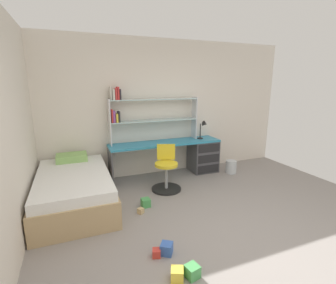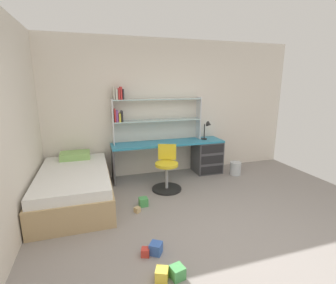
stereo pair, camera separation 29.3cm
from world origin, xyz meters
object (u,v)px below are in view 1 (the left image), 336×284
object	(u,v)px
swivel_chair	(166,172)
toy_block_red_4	(156,253)
toy_block_natural_0	(141,211)
toy_block_yellow_3	(177,274)
bed_platform	(74,189)
bookshelf_hutch	(143,111)
toy_block_blue_1	(167,249)
toy_block_green_5	(192,271)
desk	(193,154)
waste_bin	(231,167)
toy_block_green_2	(146,203)
desk_lamp	(204,127)

from	to	relation	value
swivel_chair	toy_block_red_4	xyz separation A→B (m)	(-0.74, -1.60, -0.26)
toy_block_natural_0	toy_block_yellow_3	bearing A→B (deg)	-90.33
swivel_chair	bed_platform	world-z (taller)	swivel_chair
bookshelf_hutch	swivel_chair	xyz separation A→B (m)	(0.18, -0.74, -1.01)
toy_block_blue_1	toy_block_red_4	distance (m)	0.12
toy_block_red_4	toy_block_green_5	bearing A→B (deg)	-60.46
bed_platform	toy_block_blue_1	bearing A→B (deg)	-59.97
desk	bookshelf_hutch	world-z (taller)	bookshelf_hutch
toy_block_green_5	waste_bin	bearing A→B (deg)	47.70
desk	toy_block_blue_1	world-z (taller)	desk
desk	toy_block_yellow_3	distance (m)	3.00
desk	bookshelf_hutch	xyz separation A→B (m)	(-1.00, 0.14, 0.92)
waste_bin	toy_block_green_5	distance (m)	3.06
toy_block_blue_1	toy_block_natural_0	bearing A→B (deg)	92.00
desk	toy_block_green_5	distance (m)	2.95
bed_platform	toy_block_green_5	world-z (taller)	bed_platform
waste_bin	toy_block_blue_1	xyz separation A→B (m)	(-2.16, -1.86, -0.07)
toy_block_natural_0	toy_block_green_5	xyz separation A→B (m)	(0.14, -1.35, 0.02)
toy_block_yellow_3	toy_block_green_2	bearing A→B (deg)	84.91
bed_platform	waste_bin	world-z (taller)	bed_platform
waste_bin	toy_block_yellow_3	size ratio (longest dim) A/B	2.24
desk	toy_block_blue_1	bearing A→B (deg)	-123.19
swivel_chair	toy_block_blue_1	world-z (taller)	swivel_chair
swivel_chair	toy_block_natural_0	size ratio (longest dim) A/B	10.14
bookshelf_hutch	toy_block_yellow_3	xyz separation A→B (m)	(-0.48, -2.72, -1.26)
desk	swivel_chair	distance (m)	1.03
toy_block_natural_0	toy_block_green_2	distance (m)	0.21
toy_block_yellow_3	toy_block_red_4	size ratio (longest dim) A/B	1.35
toy_block_natural_0	toy_block_red_4	world-z (taller)	toy_block_red_4
bed_platform	toy_block_natural_0	world-z (taller)	bed_platform
bed_platform	waste_bin	distance (m)	3.08
bed_platform	toy_block_red_4	distance (m)	1.76
toy_block_green_2	toy_block_yellow_3	world-z (taller)	toy_block_green_2
toy_block_green_2	toy_block_red_4	size ratio (longest dim) A/B	1.44
desk	toy_block_green_2	distance (m)	1.77
desk	toy_block_green_2	size ratio (longest dim) A/B	17.48
desk_lamp	toy_block_blue_1	distance (m)	2.90
bookshelf_hutch	waste_bin	bearing A→B (deg)	-15.67
bed_platform	swivel_chair	bearing A→B (deg)	1.68
waste_bin	toy_block_green_5	size ratio (longest dim) A/B	2.14
toy_block_yellow_3	toy_block_red_4	bearing A→B (deg)	101.63
bed_platform	toy_block_green_2	size ratio (longest dim) A/B	14.43
bookshelf_hutch	toy_block_blue_1	xyz separation A→B (m)	(-0.44, -2.34, -1.26)
toy_block_green_5	toy_block_red_4	bearing A→B (deg)	119.54
toy_block_blue_1	toy_block_yellow_3	xyz separation A→B (m)	(-0.04, -0.38, -0.00)
toy_block_yellow_3	toy_block_green_5	distance (m)	0.15
bookshelf_hutch	toy_block_red_4	distance (m)	2.73
bed_platform	toy_block_blue_1	xyz separation A→B (m)	(0.90, -1.56, -0.20)
toy_block_yellow_3	toy_block_blue_1	bearing A→B (deg)	83.92
toy_block_blue_1	toy_block_green_5	size ratio (longest dim) A/B	1.01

